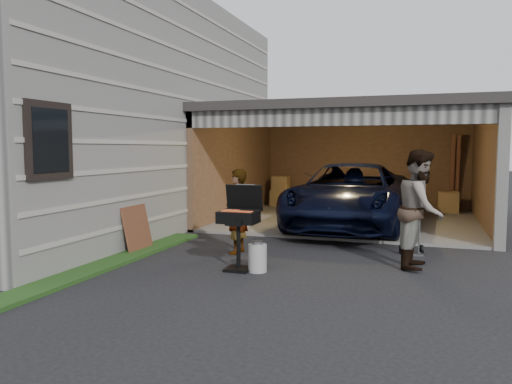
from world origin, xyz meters
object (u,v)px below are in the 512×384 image
Objects in this scene: minivan at (351,197)px; hand_truck at (412,244)px; woman at (237,211)px; plywood_panel at (137,229)px; bbq_grill at (239,220)px; propane_tank at (257,258)px; man at (421,209)px.

hand_truck is at bearing -58.79° from minivan.
hand_truck is (3.00, 0.94, -0.57)m from woman.
woman reaches higher than minivan.
woman is at bearing 13.95° from plywood_panel.
propane_tank is at bearing -2.92° from bbq_grill.
propane_tank is at bearing -15.46° from plywood_panel.
bbq_grill is at bearing -159.50° from hand_truck.
woman is 0.81× the size of man.
minivan is at bearing 30.58° from man.
minivan is at bearing 77.08° from bbq_grill.
hand_truck is at bearing 16.11° from plywood_panel.
man is 2.87m from bbq_grill.
man is at bearing 91.10° from woman.
propane_tank is 3.04m from hand_truck.
minivan is 3.50× the size of woman.
man is 2.69m from propane_tank.
man reaches higher than minivan.
propane_tank is 0.44× the size of hand_truck.
hand_truck is (2.52, 2.07, -0.60)m from bbq_grill.
propane_tank is at bearing -155.63° from hand_truck.
man is 4.95m from plywood_panel.
bbq_grill is at bearing 24.97° from woman.
bbq_grill is 1.34× the size of hand_truck.
minivan reaches higher than bbq_grill.
woman reaches higher than hand_truck.
bbq_grill is 1.54× the size of plywood_panel.
hand_truck is (4.78, 1.38, -0.23)m from plywood_panel.
man reaches higher than propane_tank.
hand_truck is at bearing 109.47° from woman.
man is 4.36× the size of propane_tank.
minivan is 3.79m from woman.
plywood_panel is (-2.57, 0.71, 0.21)m from propane_tank.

